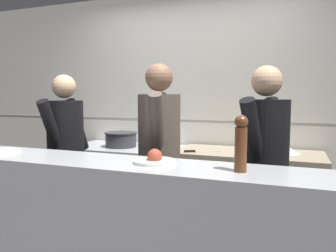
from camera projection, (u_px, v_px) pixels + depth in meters
wall_back_tiled at (190, 107)px, 3.75m from camera, size 8.00×0.06×2.60m
oven_range at (126, 185)px, 3.67m from camera, size 1.22×0.71×0.87m
prep_counter at (248, 197)px, 3.20m from camera, size 1.38×0.65×0.89m
pass_counter at (119, 242)px, 2.07m from camera, size 3.42×0.45×1.02m
stock_pot at (121, 139)px, 3.60m from camera, size 0.36×0.36×0.16m
mixing_bowl_steel at (286, 149)px, 3.09m from camera, size 0.27×0.27×0.08m
chefs_knife at (199, 151)px, 3.16m from camera, size 0.34×0.19×0.02m
plated_dish_main at (2, 151)px, 2.35m from camera, size 0.26×0.26×0.02m
plated_dish_appetiser at (155, 159)px, 1.98m from camera, size 0.26×0.26×0.09m
pepper_mill at (241, 142)px, 1.74m from camera, size 0.07×0.07×0.31m
chef_head_cook at (66, 153)px, 3.02m from camera, size 0.35×0.71×1.62m
chef_sous at (159, 156)px, 2.67m from camera, size 0.43×0.73×1.69m
chef_line at (264, 168)px, 2.36m from camera, size 0.42×0.71×1.64m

